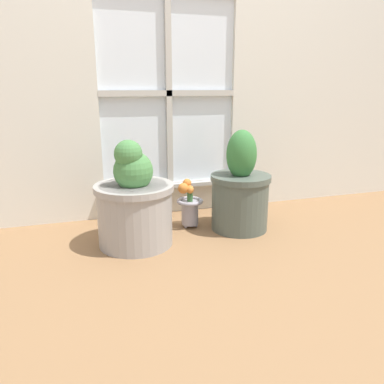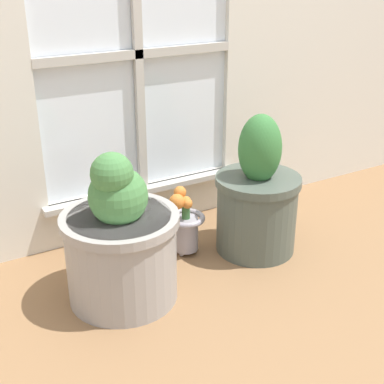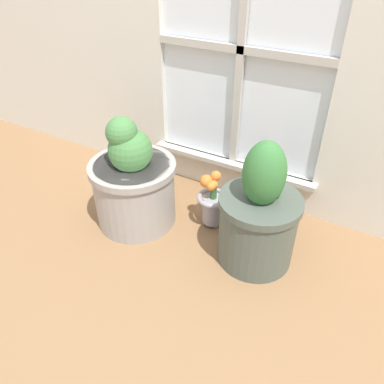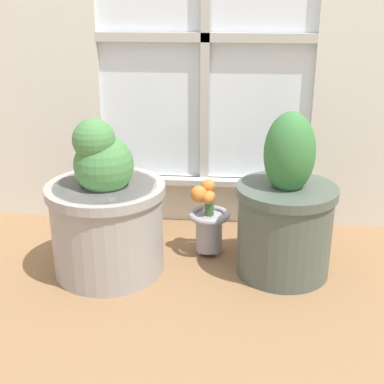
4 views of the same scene
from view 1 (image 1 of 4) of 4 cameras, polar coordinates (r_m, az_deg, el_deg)
ground_plane at (r=1.92m, az=1.81°, el=-9.18°), size 10.00×10.00×0.00m
wall_with_window at (r=2.46m, az=-3.85°, el=26.54°), size 4.40×0.10×2.50m
potted_plant_left at (r=1.97m, az=-8.75°, el=-1.82°), size 0.41×0.41×0.56m
potted_plant_right at (r=2.18m, az=7.36°, el=0.07°), size 0.35×0.35×0.58m
flower_vase at (r=2.21m, az=-0.44°, el=-1.91°), size 0.16×0.16×0.29m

